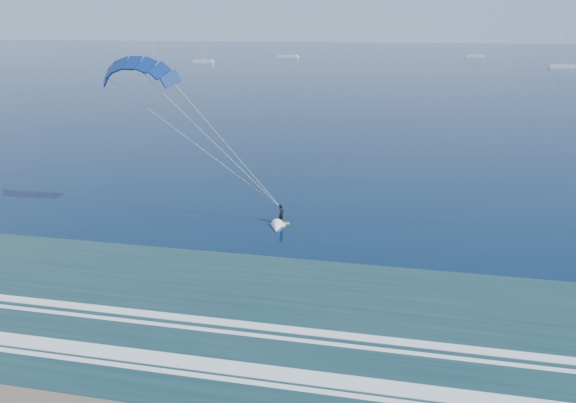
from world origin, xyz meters
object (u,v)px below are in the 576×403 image
(sailboat_0, at_px, (154,66))
(sailboat_4, at_px, (562,66))
(sailboat_2, at_px, (288,56))
(kitesurfer_rig, at_px, (206,136))
(sailboat_3, at_px, (475,56))
(sailboat_1, at_px, (203,62))

(sailboat_0, bearing_deg, sailboat_4, 10.08)
(sailboat_2, relative_size, sailboat_4, 1.14)
(kitesurfer_rig, distance_m, sailboat_3, 243.40)
(sailboat_3, distance_m, sailboat_4, 62.44)
(sailboat_2, relative_size, sailboat_3, 1.21)
(kitesurfer_rig, height_order, sailboat_3, kitesurfer_rig)
(sailboat_0, bearing_deg, sailboat_1, 66.99)
(sailboat_0, xyz_separation_m, sailboat_2, (39.98, 65.82, 0.01))
(sailboat_0, relative_size, sailboat_3, 1.05)
(sailboat_1, xyz_separation_m, sailboat_2, (29.18, 40.39, 0.01))
(sailboat_0, distance_m, sailboat_3, 156.28)
(sailboat_0, height_order, sailboat_1, sailboat_1)
(sailboat_2, bearing_deg, sailboat_3, 12.04)
(sailboat_2, distance_m, sailboat_4, 121.06)
(kitesurfer_rig, distance_m, sailboat_4, 196.03)
(sailboat_2, bearing_deg, kitesurfer_rig, -80.68)
(sailboat_1, xyz_separation_m, sailboat_3, (120.20, 59.80, -0.01))
(kitesurfer_rig, xyz_separation_m, sailboat_4, (79.16, 179.19, -7.37))
(sailboat_4, bearing_deg, sailboat_1, -179.17)
(sailboat_3, bearing_deg, sailboat_2, -167.96)
(sailboat_3, relative_size, sailboat_4, 0.94)
(kitesurfer_rig, bearing_deg, sailboat_3, 76.85)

